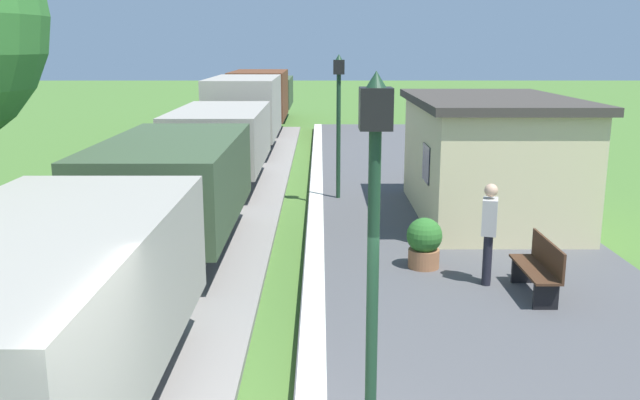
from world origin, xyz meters
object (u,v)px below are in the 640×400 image
object	(u,v)px
person_waiting	(491,230)
potted_planter	(427,242)
bench_near_hut	(542,267)
lamp_post_far	(341,100)
freight_train	(239,124)
station_hut	(491,157)
lamp_post_near	(376,203)
bench_down_platform	(437,162)

from	to	relation	value
person_waiting	potted_planter	world-z (taller)	person_waiting
bench_near_hut	potted_planter	world-z (taller)	potted_planter
lamp_post_far	bench_near_hut	bearing A→B (deg)	-67.33
person_waiting	potted_planter	bearing A→B (deg)	-27.04
freight_train	station_hut	xyz separation A→B (m)	(6.80, -8.03, 0.15)
bench_near_hut	lamp_post_near	bearing A→B (deg)	-123.87
freight_train	person_waiting	distance (m)	13.96
lamp_post_near	lamp_post_far	bearing A→B (deg)	90.00
lamp_post_near	person_waiting	bearing A→B (deg)	65.32
station_hut	bench_down_platform	xyz separation A→B (m)	(-0.41, 4.85, -0.93)
station_hut	lamp_post_near	xyz separation A→B (m)	(-3.42, -9.76, 1.15)
bench_down_platform	potted_planter	distance (m)	8.86
person_waiting	potted_planter	distance (m)	1.34
person_waiting	lamp_post_near	xyz separation A→B (m)	(-2.32, -5.05, 1.62)
freight_train	bench_down_platform	world-z (taller)	freight_train
person_waiting	lamp_post_near	world-z (taller)	lamp_post_near
freight_train	bench_down_platform	size ratio (longest dim) A/B	26.13
freight_train	lamp_post_far	xyz separation A→B (m)	(3.38, -6.10, 1.30)
station_hut	person_waiting	distance (m)	4.86
freight_train	station_hut	world-z (taller)	station_hut
freight_train	potted_planter	distance (m)	12.84
station_hut	person_waiting	world-z (taller)	station_hut
bench_down_platform	station_hut	bearing A→B (deg)	-85.14
bench_down_platform	lamp_post_near	bearing A→B (deg)	-101.65
person_waiting	lamp_post_near	size ratio (longest dim) A/B	0.46
potted_planter	lamp_post_near	distance (m)	6.41
bench_down_platform	person_waiting	size ratio (longest dim) A/B	0.88
bench_down_platform	person_waiting	world-z (taller)	person_waiting
freight_train	potted_planter	size ratio (longest dim) A/B	42.79
potted_planter	lamp_post_far	xyz separation A→B (m)	(-1.39, 5.80, 2.08)
potted_planter	person_waiting	bearing A→B (deg)	-42.41
station_hut	lamp_post_near	distance (m)	10.41
freight_train	person_waiting	bearing A→B (deg)	-65.91
bench_down_platform	lamp_post_far	bearing A→B (deg)	-135.98
station_hut	lamp_post_near	bearing A→B (deg)	-109.32
lamp_post_far	lamp_post_near	bearing A→B (deg)	-90.00
bench_down_platform	lamp_post_far	size ratio (longest dim) A/B	0.41
station_hut	bench_near_hut	bearing A→B (deg)	-94.46
lamp_post_near	potted_planter	bearing A→B (deg)	76.74
bench_down_platform	freight_train	bearing A→B (deg)	153.47
freight_train	station_hut	size ratio (longest dim) A/B	6.76
bench_down_platform	lamp_post_near	world-z (taller)	lamp_post_near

